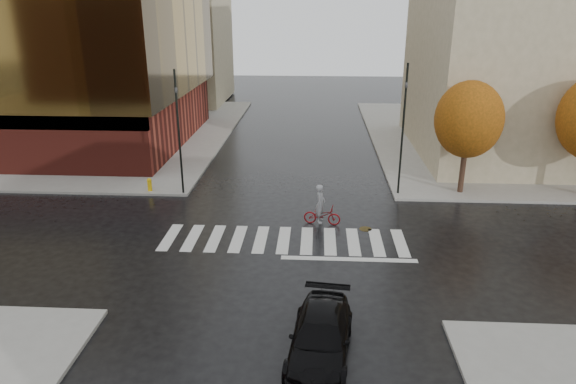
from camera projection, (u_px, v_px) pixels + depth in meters
name	position (u px, v px, depth m)	size (l,w,h in m)	color
ground	(283.00, 245.00, 23.97)	(120.00, 120.00, 0.00)	black
sidewalk_nw	(59.00, 132.00, 44.75)	(30.00, 30.00, 0.15)	gray
sidewalk_ne	(552.00, 139.00, 42.49)	(30.00, 30.00, 0.15)	gray
crosswalk	(284.00, 240.00, 24.43)	(12.00, 3.00, 0.01)	silver
office_glass	(11.00, 36.00, 39.15)	(27.00, 19.00, 16.00)	#5E1E16
building_ne_tan	(541.00, 26.00, 35.83)	(16.00, 16.00, 18.00)	tan
building_nw_far	(159.00, 8.00, 56.00)	(14.00, 12.00, 20.00)	tan
tree_ne_a	(469.00, 120.00, 28.83)	(3.80, 3.80, 6.50)	#2E2014
sedan	(321.00, 337.00, 16.23)	(1.89, 4.64, 1.35)	black
cyclist	(321.00, 211.00, 25.96)	(1.94, 0.93, 2.12)	maroon
traffic_light_nw	(178.00, 125.00, 28.76)	(0.19, 0.17, 7.12)	black
traffic_light_ne	(403.00, 121.00, 28.62)	(0.18, 0.21, 7.46)	black
fire_hydrant	(150.00, 184.00, 30.30)	(0.28, 0.28, 0.78)	yellow
manhole	(365.00, 229.00, 25.62)	(0.63, 0.63, 0.01)	#453818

